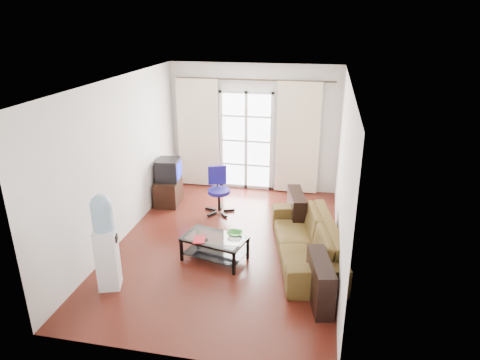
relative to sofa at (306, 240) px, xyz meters
name	(u,v)px	position (x,y,z in m)	size (l,w,h in m)	color
floor	(227,244)	(-1.32, 0.18, -0.32)	(5.20, 5.20, 0.00)	#571F14
ceiling	(225,81)	(-1.32, 0.18, 2.38)	(5.20, 5.20, 0.00)	white
wall_back	(254,128)	(-1.32, 2.78, 1.03)	(3.60, 0.02, 2.70)	white
wall_front	(168,253)	(-1.32, -2.42, 1.03)	(3.60, 0.02, 2.70)	white
wall_left	(120,161)	(-3.12, 0.18, 1.03)	(0.02, 5.20, 2.70)	white
wall_right	(343,176)	(0.48, 0.18, 1.03)	(0.02, 5.20, 2.70)	white
french_door	(246,141)	(-1.47, 2.73, 0.75)	(1.16, 0.06, 2.15)	white
curtain_rod	(253,80)	(-1.32, 2.68, 2.06)	(0.04, 0.04, 3.30)	#4C3F2D
curtain_left	(198,134)	(-2.52, 2.66, 0.88)	(0.90, 0.07, 2.35)	#FFF0CD
curtain_right	(298,139)	(-0.37, 2.66, 0.88)	(0.90, 0.07, 2.35)	#FFF0CD
radiator	(289,177)	(-0.52, 2.68, 0.01)	(0.64, 0.12, 0.64)	#9C9C9F
sofa	(306,240)	(0.00, 0.00, 0.00)	(1.33, 2.35, 0.65)	brown
coffee_table	(215,245)	(-1.39, -0.34, -0.07)	(1.08, 0.77, 0.39)	silver
bowl	(235,234)	(-1.10, -0.21, 0.10)	(0.26, 0.26, 0.06)	#2F8232
book	(194,240)	(-1.68, -0.49, 0.08)	(0.21, 0.26, 0.02)	#A41430
remote	(203,239)	(-1.55, -0.44, 0.08)	(0.16, 0.05, 0.02)	black
tv_stand	(168,192)	(-2.87, 1.59, -0.07)	(0.46, 0.68, 0.50)	black
crt_tv	(168,170)	(-2.86, 1.62, 0.39)	(0.51, 0.51, 0.43)	black
task_chair	(219,199)	(-1.76, 1.39, -0.06)	(0.79, 0.79, 0.89)	black
water_cooler	(105,241)	(-2.66, -1.32, 0.42)	(0.36, 0.36, 1.41)	white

